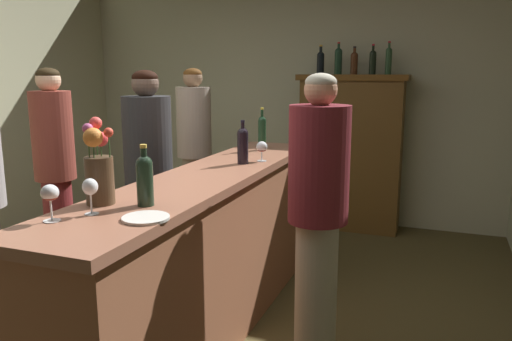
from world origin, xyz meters
TOP-DOWN VIEW (x-y plane):
  - floor at (0.00, 0.00)m, footprint 7.54×7.54m
  - wall_back at (0.00, 2.96)m, footprint 4.93×0.12m
  - bar_counter at (0.40, 0.13)m, footprint 0.54×2.83m
  - display_cabinet at (0.83, 2.67)m, footprint 1.11×0.40m
  - wine_bottle_rose at (0.46, -0.63)m, footprint 0.08×0.08m
  - wine_bottle_pinot at (0.48, 0.52)m, footprint 0.07×0.07m
  - wine_bottle_malbec at (0.39, 1.13)m, footprint 0.06×0.06m
  - wine_glass_front at (0.57, 0.65)m, footprint 0.08×0.08m
  - wine_glass_mid at (0.32, -0.84)m, footprint 0.07×0.07m
  - wine_glass_rear at (0.24, -0.98)m, footprint 0.07×0.07m
  - wine_glass_spare at (0.34, 1.26)m, footprint 0.06×0.06m
  - flower_arrangement at (0.25, -0.68)m, footprint 0.14×0.14m
  - cheese_plate at (0.58, -0.82)m, footprint 0.20×0.20m
  - display_bottle_left at (0.48, 2.67)m, footprint 0.08×0.08m
  - display_bottle_midleft at (0.67, 2.67)m, footprint 0.08×0.08m
  - display_bottle_center at (0.83, 2.67)m, footprint 0.07×0.07m
  - display_bottle_midright at (1.02, 2.67)m, footprint 0.07×0.07m
  - display_bottle_right at (1.17, 2.67)m, footprint 0.06×0.06m
  - patron_in_navy at (-0.44, 1.58)m, footprint 0.32×0.32m
  - patron_near_entrance at (-0.31, 0.60)m, footprint 0.36×0.36m
  - patron_by_cabinet at (-1.02, 0.42)m, footprint 0.30×0.30m
  - bartender at (1.11, 0.05)m, footprint 0.33×0.33m

SIDE VIEW (x-z plane):
  - floor at x=0.00m, z-range 0.00..0.00m
  - bar_counter at x=0.40m, z-range 0.00..1.05m
  - display_cabinet at x=0.83m, z-range 0.03..1.66m
  - bartender at x=1.11m, z-range 0.08..1.73m
  - patron_near_entrance at x=-0.31m, z-range 0.08..1.75m
  - patron_in_navy at x=-0.44m, z-range 0.09..1.78m
  - patron_by_cabinet at x=-1.02m, z-range 0.09..1.78m
  - cheese_plate at x=0.58m, z-range 1.05..1.06m
  - wine_glass_spare at x=0.34m, z-range 1.07..1.20m
  - wine_glass_front at x=0.57m, z-range 1.07..1.21m
  - wine_glass_rear at x=0.24m, z-range 1.08..1.24m
  - wine_glass_mid at x=0.32m, z-range 1.08..1.24m
  - wine_bottle_rose at x=0.46m, z-range 1.04..1.32m
  - wine_bottle_pinot at x=0.48m, z-range 1.04..1.33m
  - wine_bottle_malbec at x=0.39m, z-range 1.03..1.36m
  - flower_arrangement at x=0.25m, z-range 1.02..1.42m
  - wall_back at x=0.00m, z-range 0.00..2.89m
  - display_bottle_center at x=0.83m, z-range 1.61..1.89m
  - display_bottle_left at x=0.48m, z-range 1.61..1.91m
  - display_bottle_midright at x=1.02m, z-range 1.61..1.91m
  - display_bottle_right at x=1.17m, z-range 1.61..1.94m
  - display_bottle_midleft at x=0.67m, z-range 1.61..1.94m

